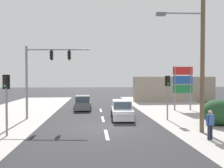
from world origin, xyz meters
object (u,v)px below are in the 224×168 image
(hatchback_oncoming_mid, at_px, (122,110))
(hatchback_receding_far, at_px, (83,103))
(utility_pole_foreground_right, at_px, (201,44))
(pedestal_signal_right_kerb, at_px, (168,90))
(pedestrian_at_kerb, at_px, (210,123))
(traffic_signal_mast, at_px, (42,69))
(pedestal_signal_left_kerb, at_px, (6,94))
(shopping_plaza_sign, at_px, (183,82))

(hatchback_oncoming_mid, bearing_deg, hatchback_receding_far, 121.78)
(utility_pole_foreground_right, distance_m, hatchback_receding_far, 13.89)
(pedestal_signal_right_kerb, xyz_separation_m, pedestrian_at_kerb, (0.35, -5.77, -1.49))
(traffic_signal_mast, relative_size, pedestrian_at_kerb, 3.68)
(pedestal_signal_left_kerb, bearing_deg, traffic_signal_mast, 81.17)
(hatchback_receding_far, bearing_deg, traffic_signal_mast, -120.53)
(utility_pole_foreground_right, height_order, pedestal_signal_left_kerb, utility_pole_foreground_right)
(hatchback_oncoming_mid, bearing_deg, pedestrian_at_kerb, -59.32)
(pedestal_signal_left_kerb, relative_size, shopping_plaza_sign, 0.77)
(utility_pole_foreground_right, bearing_deg, pedestal_signal_right_kerb, 98.64)
(hatchback_receding_far, bearing_deg, hatchback_oncoming_mid, -58.22)
(utility_pole_foreground_right, distance_m, pedestal_signal_right_kerb, 5.12)
(pedestrian_at_kerb, bearing_deg, hatchback_oncoming_mid, 120.68)
(utility_pole_foreground_right, relative_size, shopping_plaza_sign, 2.20)
(hatchback_oncoming_mid, relative_size, pedestrian_at_kerb, 2.28)
(utility_pole_foreground_right, relative_size, traffic_signal_mast, 1.69)
(traffic_signal_mast, height_order, pedestrian_at_kerb, traffic_signal_mast)
(traffic_signal_mast, height_order, pedestal_signal_right_kerb, traffic_signal_mast)
(shopping_plaza_sign, relative_size, pedestrian_at_kerb, 2.82)
(shopping_plaza_sign, relative_size, hatchback_oncoming_mid, 1.24)
(pedestal_signal_right_kerb, xyz_separation_m, shopping_plaza_sign, (3.43, 5.18, 0.57))
(pedestal_signal_right_kerb, relative_size, shopping_plaza_sign, 0.77)
(shopping_plaza_sign, height_order, pedestrian_at_kerb, shopping_plaza_sign)
(traffic_signal_mast, relative_size, hatchback_receding_far, 1.62)
(pedestrian_at_kerb, bearing_deg, shopping_plaza_sign, 74.28)
(traffic_signal_mast, height_order, hatchback_receding_far, traffic_signal_mast)
(traffic_signal_mast, bearing_deg, hatchback_oncoming_mid, -4.29)
(shopping_plaza_sign, xyz_separation_m, pedestrian_at_kerb, (-3.08, -10.95, -2.06))
(hatchback_receding_far, bearing_deg, pedestal_signal_right_kerb, -42.49)
(utility_pole_foreground_right, bearing_deg, hatchback_receding_far, 126.04)
(pedestal_signal_left_kerb, relative_size, hatchback_oncoming_mid, 0.96)
(traffic_signal_mast, xyz_separation_m, shopping_plaza_sign, (13.52, 3.85, -1.16))
(pedestal_signal_right_kerb, height_order, pedestrian_at_kerb, pedestal_signal_right_kerb)
(hatchback_oncoming_mid, bearing_deg, utility_pole_foreground_right, -49.61)
(utility_pole_foreground_right, relative_size, hatchback_oncoming_mid, 2.73)
(hatchback_receding_far, relative_size, pedestrian_at_kerb, 2.27)
(pedestal_signal_left_kerb, bearing_deg, hatchback_oncoming_mid, 33.23)
(utility_pole_foreground_right, xyz_separation_m, pedestal_signal_left_kerb, (-11.54, 0.13, -3.02))
(traffic_signal_mast, distance_m, shopping_plaza_sign, 14.11)
(utility_pole_foreground_right, bearing_deg, shopping_plaza_sign, 73.16)
(pedestal_signal_right_kerb, bearing_deg, shopping_plaza_sign, 56.50)
(hatchback_oncoming_mid, height_order, pedestrian_at_kerb, pedestrian_at_kerb)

